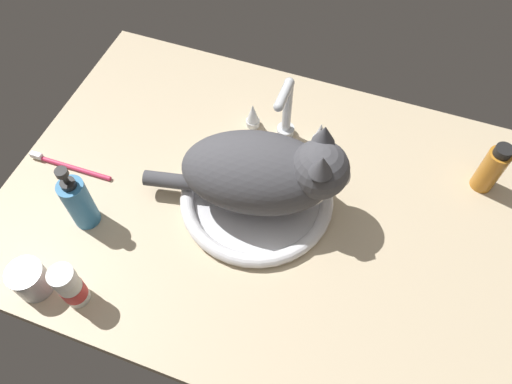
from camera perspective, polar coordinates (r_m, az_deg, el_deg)
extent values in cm
cube|color=#CCB793|center=(104.72, 0.52, -1.58)|extent=(107.04, 76.92, 3.00)
torus|color=white|center=(102.16, 0.00, -0.78)|extent=(32.02, 32.02, 2.87)
cylinder|color=white|center=(103.12, 0.00, -1.11)|extent=(27.72, 27.72, 0.60)
cylinder|color=silver|center=(113.62, 3.44, 7.10)|extent=(4.00, 4.00, 2.07)
cylinder|color=silver|center=(107.55, 3.66, 9.86)|extent=(2.00, 2.00, 14.11)
sphere|color=silver|center=(102.49, 3.88, 12.53)|extent=(2.20, 2.20, 2.20)
cylinder|color=silver|center=(100.14, 3.26, 11.23)|extent=(2.00, 6.90, 2.00)
sphere|color=silver|center=(97.85, 2.62, 9.87)|extent=(2.10, 2.10, 2.10)
cylinder|color=silver|center=(115.37, -0.37, 8.08)|extent=(3.20, 3.20, 1.60)
cone|color=silver|center=(112.90, -0.38, 9.17)|extent=(2.88, 2.88, 4.99)
cylinder|color=silver|center=(112.78, 7.31, 5.91)|extent=(3.20, 3.20, 1.60)
cone|color=silver|center=(110.25, 7.50, 6.98)|extent=(2.88, 2.88, 4.99)
ellipsoid|color=#4C4C51|center=(94.73, 0.00, 2.07)|extent=(32.44, 22.94, 14.91)
sphere|color=#4C4C51|center=(91.38, 7.36, 2.59)|extent=(11.29, 11.29, 11.29)
cone|color=#4C4C51|center=(88.68, 7.94, 6.63)|extent=(4.29, 4.29, 4.23)
cone|color=#4C4C51|center=(84.49, 7.64, 3.11)|extent=(4.29, 4.29, 4.23)
ellipsoid|color=silver|center=(92.59, 9.88, 1.87)|extent=(4.30, 5.34, 3.61)
ellipsoid|color=silver|center=(95.09, 6.18, 1.09)|extent=(10.05, 10.96, 8.20)
cylinder|color=#4C4C51|center=(102.25, -9.36, 1.25)|extent=(13.29, 5.81, 3.20)
cylinder|color=#C67A23|center=(112.28, 25.54, 2.32)|extent=(4.67, 4.67, 10.85)
cylinder|color=black|center=(107.71, 26.77, 4.24)|extent=(3.50, 3.50, 1.80)
cylinder|color=teal|center=(102.04, -19.81, -1.24)|extent=(5.20, 5.20, 12.36)
cylinder|color=black|center=(96.68, -20.96, 0.87)|extent=(2.86, 2.86, 1.20)
cylinder|color=black|center=(95.27, -21.29, 1.48)|extent=(1.04, 1.04, 2.46)
cylinder|color=black|center=(93.86, -21.63, 2.11)|extent=(2.34, 2.34, 1.20)
cylinder|color=white|center=(96.10, -20.58, -10.46)|extent=(4.42, 4.42, 8.48)
cylinder|color=#D13838|center=(96.70, -20.46, -10.61)|extent=(4.56, 4.56, 3.39)
cylinder|color=white|center=(91.41, -21.60, -9.13)|extent=(4.65, 4.65, 2.37)
cylinder|color=#B2B5BA|center=(101.06, -24.61, -9.34)|extent=(6.60, 6.60, 5.93)
cylinder|color=silver|center=(98.16, -25.32, -8.52)|extent=(6.73, 6.73, 1.00)
cylinder|color=#D83359|center=(114.59, -20.16, 2.57)|extent=(16.91, 1.30, 1.00)
cube|color=white|center=(119.35, -24.13, 3.91)|extent=(2.62, 1.25, 1.20)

